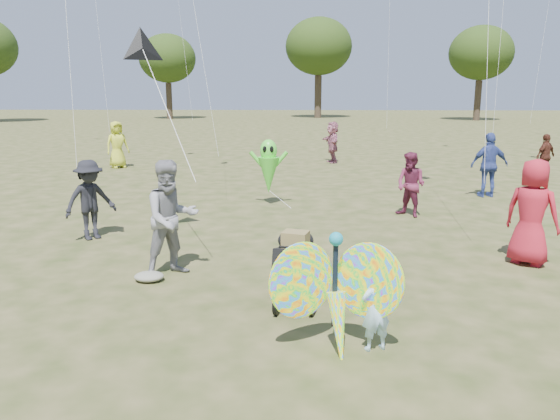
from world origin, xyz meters
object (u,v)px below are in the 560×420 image
object	(u,v)px
child_girl	(376,310)
crowd_j	(333,142)
crowd_c	(489,165)
crowd_g	(117,145)
crowd_h	(545,156)
butterfly_kite	(336,295)
alien_kite	(269,169)
crowd_b	(90,200)
adult_man	(171,218)
crowd_a	(532,212)
crowd_e	(411,185)
jogging_stroller	(295,263)

from	to	relation	value
child_girl	crowd_j	distance (m)	17.02
crowd_c	crowd_g	bearing A→B (deg)	-30.26
child_girl	crowd_h	bearing A→B (deg)	-140.04
butterfly_kite	crowd_c	bearing A→B (deg)	63.07
crowd_g	alien_kite	xyz separation A→B (m)	(6.33, -6.91, 0.06)
crowd_b	crowd_j	size ratio (longest dim) A/B	0.94
crowd_h	crowd_j	size ratio (longest dim) A/B	0.89
adult_man	alien_kite	world-z (taller)	adult_man
crowd_a	crowd_h	world-z (taller)	crowd_a
crowd_a	crowd_c	size ratio (longest dim) A/B	1.01
crowd_j	crowd_b	bearing A→B (deg)	-35.68
adult_man	butterfly_kite	bearing A→B (deg)	-81.40
crowd_e	crowd_j	size ratio (longest dim) A/B	0.90
crowd_h	alien_kite	bearing A→B (deg)	-4.86
jogging_stroller	crowd_h	bearing A→B (deg)	69.38
crowd_b	crowd_h	distance (m)	15.20
crowd_j	jogging_stroller	bearing A→B (deg)	-16.42
butterfly_kite	crowd_h	bearing A→B (deg)	58.75
adult_man	crowd_a	distance (m)	6.12
crowd_a	crowd_c	bearing A→B (deg)	-61.68
jogging_stroller	alien_kite	xyz separation A→B (m)	(-0.78, 6.86, 0.36)
crowd_h	crowd_g	bearing A→B (deg)	-40.10
crowd_c	crowd_e	size ratio (longest dim) A/B	1.18
crowd_g	crowd_h	bearing A→B (deg)	-47.70
crowd_e	crowd_g	xyz separation A→B (m)	(-9.80, 8.13, 0.13)
crowd_a	child_girl	bearing A→B (deg)	87.87
child_girl	crowd_e	world-z (taller)	crowd_e
child_girl	crowd_c	distance (m)	10.59
crowd_e	crowd_g	world-z (taller)	crowd_g
crowd_b	crowd_c	distance (m)	10.76
crowd_c	crowd_e	bearing A→B (deg)	37.51
adult_man	crowd_h	size ratio (longest dim) A/B	1.24
crowd_b	alien_kite	bearing A→B (deg)	2.29
crowd_e	jogging_stroller	xyz separation A→B (m)	(-2.69, -5.64, -0.16)
crowd_e	crowd_h	distance (m)	8.41
child_girl	adult_man	distance (m)	3.95
crowd_b	crowd_j	xyz separation A→B (m)	(5.57, 12.32, 0.05)
crowd_g	crowd_h	world-z (taller)	crowd_g
child_girl	crowd_j	xyz separation A→B (m)	(0.45, 17.01, 0.37)
crowd_a	crowd_g	xyz separation A→B (m)	(-11.15, 11.76, -0.02)
child_girl	crowd_e	xyz separation A→B (m)	(1.75, 7.00, 0.28)
crowd_e	butterfly_kite	size ratio (longest dim) A/B	0.89
crowd_b	crowd_h	xyz separation A→B (m)	(12.66, 8.41, -0.05)
alien_kite	crowd_h	bearing A→B (deg)	27.82
jogging_stroller	crowd_a	bearing A→B (deg)	41.59
jogging_stroller	adult_man	bearing A→B (deg)	164.30
crowd_j	alien_kite	bearing A→B (deg)	-25.18
child_girl	crowd_g	bearing A→B (deg)	-82.14
crowd_c	crowd_e	xyz separation A→B (m)	(-2.70, -2.60, -0.14)
butterfly_kite	crowd_g	bearing A→B (deg)	116.50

